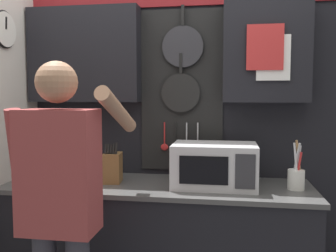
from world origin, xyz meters
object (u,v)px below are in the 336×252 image
microwave (215,165)px  utensil_crock (296,177)px  knife_block (113,167)px  person (60,197)px

microwave → utensil_crock: (0.51, 0.00, -0.06)m
knife_block → utensil_crock: utensil_crock is taller
knife_block → utensil_crock: bearing=0.1°
knife_block → person: (-0.07, -0.65, -0.03)m
utensil_crock → person: (-1.26, -0.65, -0.01)m
microwave → knife_block: 0.68m
microwave → utensil_crock: bearing=0.3°
utensil_crock → microwave: bearing=-179.7°
microwave → utensil_crock: utensil_crock is taller
knife_block → utensil_crock: 1.19m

